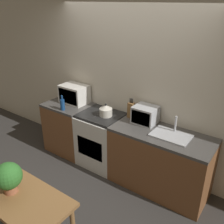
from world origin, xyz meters
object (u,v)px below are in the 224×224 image
(toaster_oven, at_px, (145,115))
(dining_table, at_px, (25,207))
(microwave, at_px, (74,94))
(bottle, at_px, (62,104))
(kettle, at_px, (106,111))
(stove_range, at_px, (102,139))

(toaster_oven, relative_size, dining_table, 0.34)
(microwave, xyz_separation_m, bottle, (0.06, -0.35, -0.06))
(dining_table, bearing_deg, kettle, 99.71)
(microwave, distance_m, dining_table, 2.18)
(microwave, xyz_separation_m, toaster_oven, (1.37, 0.02, -0.03))
(bottle, relative_size, dining_table, 0.25)
(microwave, bearing_deg, kettle, -8.76)
(kettle, distance_m, dining_table, 1.80)
(stove_range, bearing_deg, dining_table, -77.43)
(stove_range, xyz_separation_m, dining_table, (0.39, -1.74, 0.20))
(kettle, xyz_separation_m, microwave, (-0.76, 0.12, 0.07))
(bottle, bearing_deg, microwave, 100.32)
(toaster_oven, bearing_deg, kettle, -166.91)
(stove_range, relative_size, microwave, 1.95)
(toaster_oven, height_order, dining_table, toaster_oven)
(kettle, relative_size, toaster_oven, 0.62)
(stove_range, distance_m, bottle, 0.85)
(dining_table, bearing_deg, bottle, 123.39)
(bottle, bearing_deg, kettle, 18.01)
(stove_range, xyz_separation_m, microwave, (-0.67, 0.12, 0.61))
(microwave, bearing_deg, stove_range, -10.14)
(kettle, bearing_deg, microwave, 171.24)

